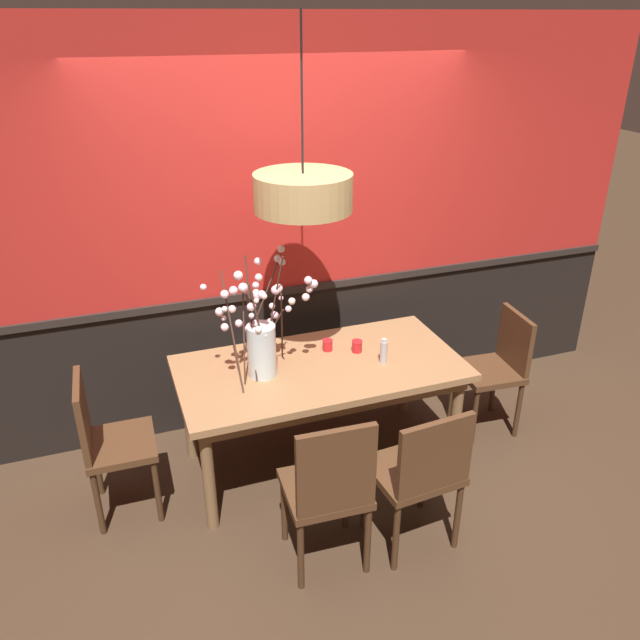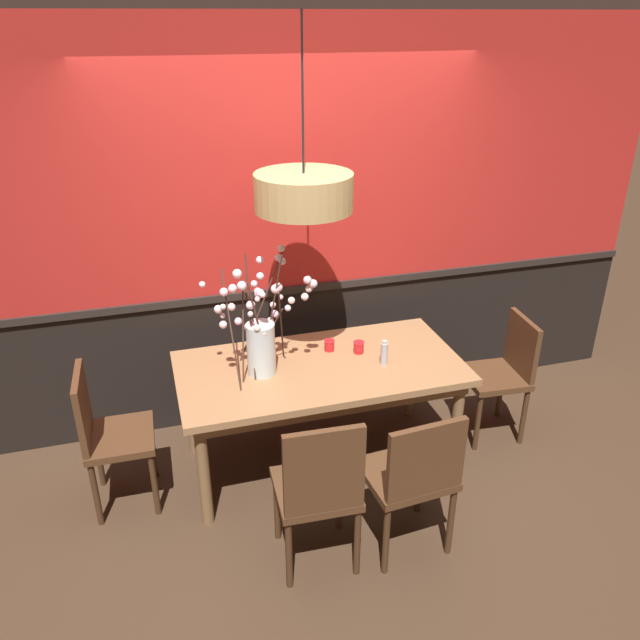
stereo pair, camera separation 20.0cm
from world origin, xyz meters
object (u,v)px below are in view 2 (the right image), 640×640
object	(u,v)px
chair_near_side_right	(413,474)
chair_far_side_left	(253,341)
dining_table	(320,377)
pendant_lamp	(304,192)
candle_holder_nearer_center	(359,347)
chair_far_side_right	(322,330)
vase_with_blossoms	(261,338)
chair_head_east_end	(504,370)
candle_holder_nearer_edge	(329,345)
chair_head_west_end	(107,431)
condiment_bottle	(384,353)
chair_near_side_left	(319,487)

from	to	relation	value
chair_near_side_right	chair_far_side_left	bearing A→B (deg)	106.86
dining_table	pendant_lamp	distance (m)	1.17
candle_holder_nearer_center	chair_far_side_left	bearing A→B (deg)	125.95
chair_far_side_right	vase_with_blossoms	distance (m)	1.16
chair_near_side_right	candle_holder_nearer_center	world-z (taller)	chair_near_side_right
candle_holder_nearer_center	pendant_lamp	distance (m)	1.09
chair_far_side_right	chair_head_east_end	bearing A→B (deg)	-41.23
chair_head_east_end	candle_holder_nearer_edge	xyz separation A→B (m)	(-1.20, 0.20, 0.27)
vase_with_blossoms	pendant_lamp	size ratio (longest dim) A/B	0.77
candle_holder_nearer_center	chair_near_side_right	bearing A→B (deg)	-91.84
vase_with_blossoms	candle_holder_nearer_edge	distance (m)	0.53
chair_head_east_end	vase_with_blossoms	size ratio (longest dim) A/B	1.12
dining_table	chair_far_side_left	world-z (taller)	chair_far_side_left
chair_head_west_end	chair_near_side_right	distance (m)	1.78
chair_far_side_right	candle_holder_nearer_center	xyz separation A→B (m)	(0.01, -0.79, 0.26)
candle_holder_nearer_center	condiment_bottle	bearing A→B (deg)	-60.75
dining_table	condiment_bottle	xyz separation A→B (m)	(0.39, -0.10, 0.16)
chair_far_side_left	chair_near_side_right	size ratio (longest dim) A/B	1.06
candle_holder_nearer_center	pendant_lamp	xyz separation A→B (m)	(-0.35, -0.00, 1.04)
candle_holder_nearer_edge	chair_far_side_left	bearing A→B (deg)	119.32
chair_head_west_end	vase_with_blossoms	size ratio (longest dim) A/B	1.16
chair_far_side_right	pendant_lamp	xyz separation A→B (m)	(-0.35, -0.79, 1.29)
chair_head_west_end	chair_head_east_end	world-z (taller)	chair_head_west_end
chair_far_side_left	chair_far_side_right	size ratio (longest dim) A/B	1.01
chair_near_side_left	pendant_lamp	xyz separation A→B (m)	(0.19, 0.94, 1.28)
dining_table	candle_holder_nearer_center	world-z (taller)	candle_holder_nearer_center
chair_near_side_left	condiment_bottle	bearing A→B (deg)	49.65
chair_near_side_left	candle_holder_nearer_edge	size ratio (longest dim) A/B	12.98
chair_head_east_end	vase_with_blossoms	bearing A→B (deg)	178.30
chair_head_east_end	chair_near_side_right	xyz separation A→B (m)	(-1.06, -0.85, 0.02)
vase_with_blossoms	candle_holder_nearer_center	bearing A→B (deg)	5.50
chair_head_east_end	candle_holder_nearer_center	world-z (taller)	chair_head_east_end
chair_far_side_left	candle_holder_nearer_center	xyz separation A→B (m)	(0.55, -0.77, 0.26)
chair_head_west_end	vase_with_blossoms	distance (m)	1.05
chair_head_east_end	pendant_lamp	xyz separation A→B (m)	(-1.38, 0.11, 1.31)
chair_head_west_end	chair_near_side_right	bearing A→B (deg)	-28.99
chair_far_side_right	pendant_lamp	world-z (taller)	pendant_lamp
chair_near_side_left	chair_far_side_right	size ratio (longest dim) A/B	1.02
chair_far_side_right	pendant_lamp	distance (m)	1.56
chair_head_east_end	candle_holder_nearer_center	size ratio (longest dim) A/B	11.10
chair_near_side_left	chair_head_west_end	bearing A→B (deg)	141.26
chair_far_side_left	vase_with_blossoms	xyz separation A→B (m)	(-0.09, -0.83, 0.46)
condiment_bottle	pendant_lamp	bearing A→B (deg)	158.43
candle_holder_nearer_center	condiment_bottle	size ratio (longest dim) A/B	0.49
dining_table	chair_far_side_right	distance (m)	0.93
vase_with_blossoms	pendant_lamp	distance (m)	0.89
chair_head_west_end	condiment_bottle	bearing A→B (deg)	-2.75
chair_head_west_end	candle_holder_nearer_edge	bearing A→B (deg)	7.41
chair_near_side_right	chair_head_west_end	bearing A→B (deg)	151.01
chair_head_west_end	vase_with_blossoms	xyz separation A→B (m)	(0.94, 0.04, 0.46)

